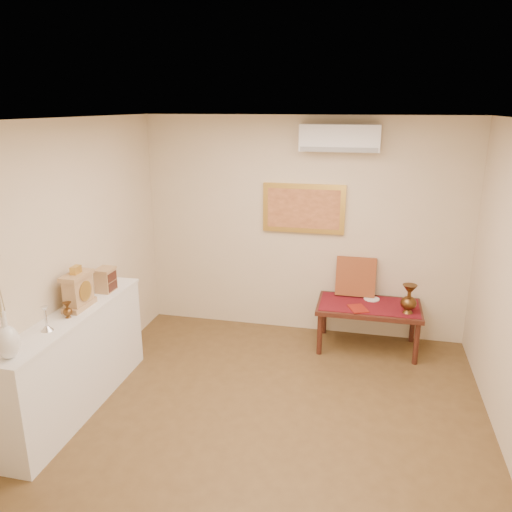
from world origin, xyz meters
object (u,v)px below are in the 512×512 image
(low_table, at_px, (369,310))
(wooden_chest, at_px, (106,280))
(white_vase, at_px, (0,299))
(mantel_clock, at_px, (78,290))
(display_ledge, at_px, (77,361))
(brass_urn_tall, at_px, (409,296))

(low_table, bearing_deg, wooden_chest, -154.14)
(white_vase, relative_size, mantel_clock, 2.34)
(white_vase, relative_size, low_table, 0.80)
(display_ledge, height_order, mantel_clock, mantel_clock)
(white_vase, xyz_separation_m, wooden_chest, (0.00, 1.45, -0.36))
(white_vase, distance_m, brass_urn_tall, 4.08)
(mantel_clock, xyz_separation_m, wooden_chest, (0.02, 0.46, -0.05))
(brass_urn_tall, distance_m, display_ledge, 3.56)
(mantel_clock, bearing_deg, display_ledge, -92.30)
(mantel_clock, distance_m, wooden_chest, 0.46)
(display_ledge, distance_m, wooden_chest, 0.86)
(display_ledge, height_order, wooden_chest, wooden_chest)
(display_ledge, xyz_separation_m, wooden_chest, (0.03, 0.60, 0.61))
(brass_urn_tall, bearing_deg, mantel_clock, -152.86)
(brass_urn_tall, height_order, low_table, brass_urn_tall)
(brass_urn_tall, xyz_separation_m, low_table, (-0.43, 0.15, -0.28))
(wooden_chest, bearing_deg, brass_urn_tall, 20.19)
(display_ledge, relative_size, low_table, 1.68)
(white_vase, height_order, brass_urn_tall, white_vase)
(mantel_clock, bearing_deg, white_vase, -88.81)
(white_vase, height_order, mantel_clock, white_vase)
(white_vase, distance_m, low_table, 3.93)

